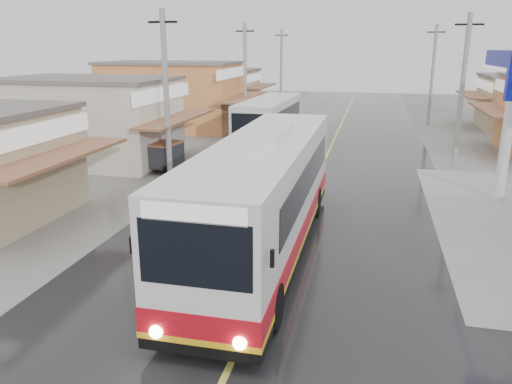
# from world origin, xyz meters

# --- Properties ---
(ground) EXTENTS (120.00, 120.00, 0.00)m
(ground) POSITION_xyz_m (0.00, 0.00, 0.00)
(ground) COLOR slate
(ground) RESTS_ON ground
(road) EXTENTS (12.00, 90.00, 0.02)m
(road) POSITION_xyz_m (0.00, 15.00, 0.01)
(road) COLOR black
(road) RESTS_ON ground
(centre_line) EXTENTS (0.15, 90.00, 0.01)m
(centre_line) POSITION_xyz_m (0.00, 15.00, 0.02)
(centre_line) COLOR #D8CC4C
(centre_line) RESTS_ON road
(shopfronts_left) EXTENTS (11.00, 44.00, 5.20)m
(shopfronts_left) POSITION_xyz_m (-13.00, 18.00, 0.00)
(shopfronts_left) COLOR tan
(shopfronts_left) RESTS_ON ground
(utility_poles_left) EXTENTS (1.60, 50.00, 8.00)m
(utility_poles_left) POSITION_xyz_m (-7.00, 16.00, 0.00)
(utility_poles_left) COLOR gray
(utility_poles_left) RESTS_ON ground
(utility_poles_right) EXTENTS (1.60, 36.00, 8.00)m
(utility_poles_right) POSITION_xyz_m (7.00, 15.00, 0.00)
(utility_poles_right) COLOR gray
(utility_poles_right) RESTS_ON ground
(coach_bus) EXTENTS (2.97, 12.60, 3.93)m
(coach_bus) POSITION_xyz_m (-0.57, 1.28, 1.89)
(coach_bus) COLOR silver
(coach_bus) RESTS_ON road
(second_bus) EXTENTS (2.85, 9.38, 3.08)m
(second_bus) POSITION_xyz_m (-3.95, 18.37, 1.66)
(second_bus) COLOR silver
(second_bus) RESTS_ON road
(cyclist) EXTENTS (1.13, 1.81, 1.84)m
(cyclist) POSITION_xyz_m (-4.16, 6.70, 0.61)
(cyclist) COLOR black
(cyclist) RESTS_ON ground
(tricycle_near) EXTENTS (1.62, 2.19, 1.54)m
(tricycle_near) POSITION_xyz_m (-7.89, 10.56, 0.88)
(tricycle_near) COLOR #26262D
(tricycle_near) RESTS_ON ground
(tyre_stack) EXTENTS (0.88, 0.88, 0.45)m
(tyre_stack) POSITION_xyz_m (-6.34, 6.49, 0.22)
(tyre_stack) COLOR black
(tyre_stack) RESTS_ON ground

